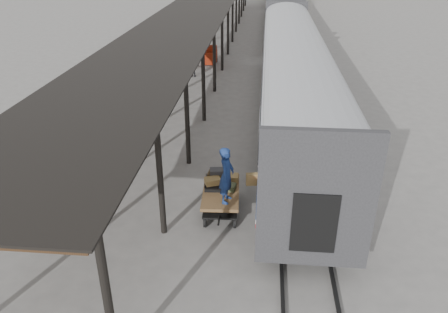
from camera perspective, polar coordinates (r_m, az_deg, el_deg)
ground at (r=16.23m, az=-1.62°, el=-5.90°), size 160.00×160.00×0.00m
train at (r=47.79m, az=7.44°, el=19.11°), size 3.45×76.01×4.01m
canopy at (r=38.23m, az=-2.58°, el=19.45°), size 4.90×64.30×4.15m
rails at (r=48.39m, az=7.26°, el=16.05°), size 1.54×150.00×0.12m
baggage_cart at (r=15.35m, az=-0.39°, el=-5.12°), size 1.37×2.46×0.86m
suitcase_stack at (r=15.45m, az=-0.69°, el=-3.07°), size 1.18×1.20×0.60m
luggage_tug at (r=34.58m, az=-1.77°, el=12.98°), size 0.96×1.52×1.32m
porter at (r=14.17m, az=0.34°, el=-2.45°), size 0.58×0.78×1.95m
pedestrian at (r=31.15m, az=-4.07°, el=11.69°), size 0.89×0.39×1.51m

